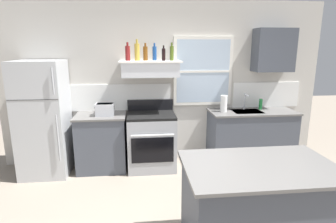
# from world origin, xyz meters

# --- Properties ---
(back_wall) EXTENTS (5.40, 0.11, 2.70)m
(back_wall) POSITION_xyz_m (0.03, 2.23, 1.35)
(back_wall) COLOR beige
(back_wall) RESTS_ON ground_plane
(refrigerator) EXTENTS (0.70, 0.72, 1.76)m
(refrigerator) POSITION_xyz_m (-1.90, 1.84, 0.88)
(refrigerator) COLOR #B7BABC
(refrigerator) RESTS_ON ground_plane
(counter_left_of_stove) EXTENTS (0.79, 0.63, 0.91)m
(counter_left_of_stove) POSITION_xyz_m (-1.05, 1.90, 0.46)
(counter_left_of_stove) COLOR #474C56
(counter_left_of_stove) RESTS_ON ground_plane
(toaster) EXTENTS (0.30, 0.20, 0.19)m
(toaster) POSITION_xyz_m (-0.97, 1.84, 1.01)
(toaster) COLOR silver
(toaster) RESTS_ON counter_left_of_stove
(stove_range) EXTENTS (0.76, 0.69, 1.09)m
(stove_range) POSITION_xyz_m (-0.25, 1.86, 0.46)
(stove_range) COLOR #9EA0A5
(stove_range) RESTS_ON ground_plane
(range_hood_shelf) EXTENTS (0.96, 0.52, 0.24)m
(range_hood_shelf) POSITION_xyz_m (-0.25, 1.96, 1.62)
(range_hood_shelf) COLOR silver
(bottle_red_label_wine) EXTENTS (0.07, 0.07, 0.28)m
(bottle_red_label_wine) POSITION_xyz_m (-0.59, 1.99, 1.86)
(bottle_red_label_wine) COLOR maroon
(bottle_red_label_wine) RESTS_ON range_hood_shelf
(bottle_champagne_gold_foil) EXTENTS (0.08, 0.08, 0.32)m
(bottle_champagne_gold_foil) POSITION_xyz_m (-0.45, 1.98, 1.88)
(bottle_champagne_gold_foil) COLOR #B29333
(bottle_champagne_gold_foil) RESTS_ON range_hood_shelf
(bottle_amber_wine) EXTENTS (0.07, 0.07, 0.27)m
(bottle_amber_wine) POSITION_xyz_m (-0.32, 2.01, 1.86)
(bottle_amber_wine) COLOR brown
(bottle_amber_wine) RESTS_ON range_hood_shelf
(bottle_blue_liqueur) EXTENTS (0.07, 0.07, 0.27)m
(bottle_blue_liqueur) POSITION_xyz_m (-0.18, 2.02, 1.86)
(bottle_blue_liqueur) COLOR #1E478C
(bottle_blue_liqueur) RESTS_ON range_hood_shelf
(bottle_balsamic_dark) EXTENTS (0.06, 0.06, 0.23)m
(bottle_balsamic_dark) POSITION_xyz_m (-0.04, 1.91, 1.84)
(bottle_balsamic_dark) COLOR black
(bottle_balsamic_dark) RESTS_ON range_hood_shelf
(bottle_olive_oil_square) EXTENTS (0.06, 0.06, 0.28)m
(bottle_olive_oil_square) POSITION_xyz_m (0.09, 1.94, 1.86)
(bottle_olive_oil_square) COLOR #4C601E
(bottle_olive_oil_square) RESTS_ON range_hood_shelf
(counter_right_with_sink) EXTENTS (1.43, 0.63, 0.91)m
(counter_right_with_sink) POSITION_xyz_m (1.45, 1.90, 0.46)
(counter_right_with_sink) COLOR #474C56
(counter_right_with_sink) RESTS_ON ground_plane
(sink_faucet) EXTENTS (0.03, 0.17, 0.28)m
(sink_faucet) POSITION_xyz_m (1.35, 2.00, 1.08)
(sink_faucet) COLOR silver
(sink_faucet) RESTS_ON counter_right_with_sink
(paper_towel_roll) EXTENTS (0.11, 0.11, 0.27)m
(paper_towel_roll) POSITION_xyz_m (0.95, 1.90, 1.04)
(paper_towel_roll) COLOR white
(paper_towel_roll) RESTS_ON counter_right_with_sink
(dish_soap_bottle) EXTENTS (0.06, 0.06, 0.18)m
(dish_soap_bottle) POSITION_xyz_m (1.63, 2.00, 1.00)
(dish_soap_bottle) COLOR #268C3F
(dish_soap_bottle) RESTS_ON counter_right_with_sink
(kitchen_island) EXTENTS (1.40, 0.90, 0.91)m
(kitchen_island) POSITION_xyz_m (0.65, -0.20, 0.46)
(kitchen_island) COLOR #474C56
(kitchen_island) RESTS_ON ground_plane
(upper_cabinet_right) EXTENTS (0.64, 0.32, 0.70)m
(upper_cabinet_right) POSITION_xyz_m (1.80, 2.04, 1.90)
(upper_cabinet_right) COLOR #474C56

